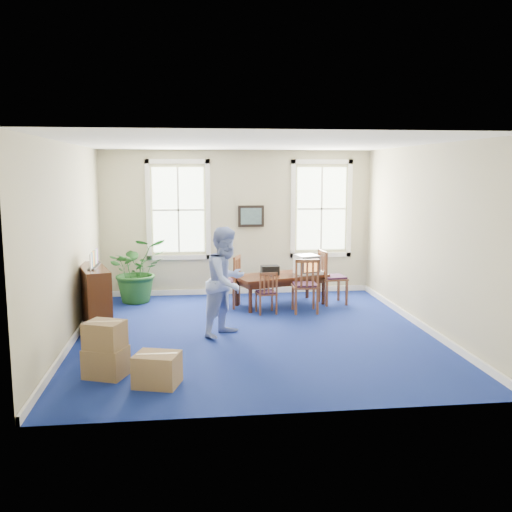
{
  "coord_description": "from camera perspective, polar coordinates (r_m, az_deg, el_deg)",
  "views": [
    {
      "loc": [
        -1.09,
        -9.37,
        2.77
      ],
      "look_at": [
        0.1,
        0.6,
        1.25
      ],
      "focal_mm": 40.0,
      "sensor_mm": 36.0,
      "label": 1
    }
  ],
  "objects": [
    {
      "name": "chair_end_right",
      "position": [
        11.96,
        7.71,
        -2.1
      ],
      "size": [
        0.56,
        0.56,
        1.12
      ],
      "primitive_type": null,
      "rotation": [
        0.0,
        0.0,
        1.7
      ],
      "color": "brown",
      "rests_on": "ground"
    },
    {
      "name": "wall_right",
      "position": [
        10.29,
        16.68,
        1.72
      ],
      "size": [
        0.0,
        6.5,
        6.5
      ],
      "primitive_type": "plane",
      "rotation": [
        1.57,
        0.0,
        -1.57
      ],
      "color": "#B6AE8B",
      "rests_on": "ground"
    },
    {
      "name": "wall_left",
      "position": [
        9.63,
        -18.2,
        1.2
      ],
      "size": [
        0.0,
        6.5,
        6.5
      ],
      "primitive_type": "plane",
      "rotation": [
        1.57,
        0.0,
        1.57
      ],
      "color": "#B6AE8B",
      "rests_on": "ground"
    },
    {
      "name": "wall_picture",
      "position": [
        12.68,
        -0.5,
        4.0
      ],
      "size": [
        0.58,
        0.06,
        0.48
      ],
      "primitive_type": null,
      "color": "black",
      "rests_on": "ground"
    },
    {
      "name": "potted_plant",
      "position": [
        12.25,
        -11.76,
        -1.37
      ],
      "size": [
        1.49,
        1.39,
        1.37
      ],
      "primitive_type": "imported",
      "rotation": [
        0.0,
        0.0,
        0.3
      ],
      "color": "#1A491A",
      "rests_on": "ground"
    },
    {
      "name": "window_right",
      "position": [
        12.98,
        6.55,
        4.72
      ],
      "size": [
        1.4,
        0.12,
        2.2
      ],
      "primitive_type": null,
      "color": "white",
      "rests_on": "ground"
    },
    {
      "name": "crt_tv",
      "position": [
        11.83,
        5.09,
        -0.83
      ],
      "size": [
        0.54,
        0.57,
        0.39
      ],
      "primitive_type": null,
      "rotation": [
        0.0,
        0.0,
        0.27
      ],
      "color": "#B7B7BC",
      "rests_on": "conference_table"
    },
    {
      "name": "wall_back",
      "position": [
        12.72,
        -1.87,
        3.33
      ],
      "size": [
        6.5,
        0.0,
        6.5
      ],
      "primitive_type": "plane",
      "rotation": [
        1.57,
        0.0,
        0.0
      ],
      "color": "#B6AE8B",
      "rests_on": "ground"
    },
    {
      "name": "ceiling",
      "position": [
        9.44,
        -0.17,
        11.22
      ],
      "size": [
        6.5,
        6.5,
        0.0
      ],
      "primitive_type": "plane",
      "rotation": [
        3.14,
        0.0,
        0.0
      ],
      "color": "white",
      "rests_on": "ground"
    },
    {
      "name": "chair_near_left",
      "position": [
        11.09,
        1.02,
        -3.64
      ],
      "size": [
        0.42,
        0.42,
        0.83
      ],
      "primitive_type": null,
      "rotation": [
        0.0,
        0.0,
        3.26
      ],
      "color": "brown",
      "rests_on": "ground"
    },
    {
      "name": "conference_table",
      "position": [
        11.78,
        2.45,
        -3.4
      ],
      "size": [
        2.05,
        1.41,
        0.64
      ],
      "primitive_type": null,
      "rotation": [
        0.0,
        0.0,
        0.33
      ],
      "color": "#3D1C0E",
      "rests_on": "ground"
    },
    {
      "name": "chair_near_right",
      "position": [
        11.19,
        4.93,
        -2.9
      ],
      "size": [
        0.51,
        0.51,
        1.09
      ],
      "primitive_type": null,
      "rotation": [
        0.0,
        0.0,
        3.1
      ],
      "color": "brown",
      "rests_on": "ground"
    },
    {
      "name": "credenza",
      "position": [
        10.41,
        -15.86,
        -4.04
      ],
      "size": [
        0.79,
        1.45,
        1.1
      ],
      "primitive_type": "cube",
      "rotation": [
        0.0,
        0.0,
        0.3
      ],
      "color": "#3D1C0E",
      "rests_on": "ground"
    },
    {
      "name": "floor",
      "position": [
        9.83,
        -0.16,
        -7.76
      ],
      "size": [
        6.5,
        6.5,
        0.0
      ],
      "primitive_type": "plane",
      "color": "navy",
      "rests_on": "ground"
    },
    {
      "name": "window_left",
      "position": [
        12.63,
        -7.77,
        4.59
      ],
      "size": [
        1.4,
        0.12,
        2.2
      ],
      "primitive_type": null,
      "color": "white",
      "rests_on": "ground"
    },
    {
      "name": "baseboard_right",
      "position": [
        10.56,
        16.16,
        -6.6
      ],
      "size": [
        0.04,
        6.5,
        0.12
      ],
      "primitive_type": "cube",
      "color": "white",
      "rests_on": "ground"
    },
    {
      "name": "baseboard_back",
      "position": [
        12.92,
        -1.82,
        -3.5
      ],
      "size": [
        6.0,
        0.04,
        0.12
      ],
      "primitive_type": "cube",
      "color": "white",
      "rests_on": "ground"
    },
    {
      "name": "wall_front",
      "position": [
        6.32,
        3.25,
        -2.08
      ],
      "size": [
        6.5,
        0.0,
        6.5
      ],
      "primitive_type": "plane",
      "rotation": [
        -1.57,
        0.0,
        0.0
      ],
      "color": "#B6AE8B",
      "rests_on": "ground"
    },
    {
      "name": "baseboard_left",
      "position": [
        9.93,
        -17.61,
        -7.64
      ],
      "size": [
        0.04,
        6.5,
        0.12
      ],
      "primitive_type": "cube",
      "color": "white",
      "rests_on": "ground"
    },
    {
      "name": "game_console",
      "position": [
        11.87,
        6.33,
        -1.64
      ],
      "size": [
        0.2,
        0.24,
        0.06
      ],
      "primitive_type": "cube",
      "rotation": [
        0.0,
        0.0,
        -0.07
      ],
      "color": "white",
      "rests_on": "conference_table"
    },
    {
      "name": "equipment_bag",
      "position": [
        11.71,
        1.4,
        -1.42
      ],
      "size": [
        0.37,
        0.25,
        0.18
      ],
      "primitive_type": "cube",
      "rotation": [
        0.0,
        0.0,
        0.05
      ],
      "color": "black",
      "rests_on": "conference_table"
    },
    {
      "name": "cardboard_boxes",
      "position": [
        8.09,
        -13.3,
        -8.65
      ],
      "size": [
        1.81,
        1.81,
        0.8
      ],
      "primitive_type": null,
      "rotation": [
        0.0,
        0.0,
        -0.36
      ],
      "color": "olive",
      "rests_on": "ground"
    },
    {
      "name": "chair_end_left",
      "position": [
        11.62,
        -2.95,
        -2.53
      ],
      "size": [
        0.61,
        0.61,
        1.05
      ],
      "primitive_type": null,
      "rotation": [
        0.0,
        0.0,
        -1.93
      ],
      "color": "brown",
      "rests_on": "ground"
    },
    {
      "name": "brochure_rack",
      "position": [
        10.28,
        -15.91,
        -0.24
      ],
      "size": [
        0.22,
        0.69,
        0.3
      ],
      "primitive_type": null,
      "rotation": [
        0.0,
        0.0,
        -0.15
      ],
      "color": "#99999E",
      "rests_on": "credenza"
    },
    {
      "name": "man",
      "position": [
        9.56,
        -2.97,
        -2.57
      ],
      "size": [
        1.11,
        1.13,
        1.84
      ],
      "primitive_type": "imported",
      "rotation": [
        0.0,
        0.0,
        0.87
      ],
      "color": "#8499D9",
      "rests_on": "ground"
    }
  ]
}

